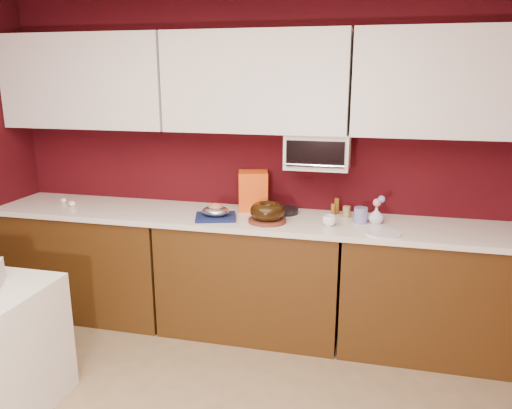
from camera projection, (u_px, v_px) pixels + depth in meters
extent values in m
cube|color=#3D080D|center=(261.00, 162.00, 3.83)|extent=(4.00, 0.02, 2.50)
cube|color=#44280D|center=(93.00, 261.00, 4.05)|extent=(1.31, 0.58, 0.86)
cube|color=#44280D|center=(252.00, 277.00, 3.75)|extent=(1.31, 0.58, 0.86)
cube|color=#44280D|center=(438.00, 294.00, 3.44)|extent=(1.31, 0.58, 0.86)
cube|color=white|center=(251.00, 219.00, 3.63)|extent=(4.00, 0.62, 0.04)
cube|color=white|center=(88.00, 82.00, 3.83)|extent=(1.31, 0.33, 0.70)
cube|color=white|center=(256.00, 82.00, 3.53)|extent=(1.31, 0.33, 0.70)
cube|color=white|center=(456.00, 83.00, 3.22)|extent=(1.31, 0.33, 0.70)
cube|color=white|center=(318.00, 151.00, 3.56)|extent=(0.45, 0.30, 0.25)
cube|color=black|center=(315.00, 154.00, 3.41)|extent=(0.40, 0.02, 0.18)
cylinder|color=silver|center=(314.00, 165.00, 3.42)|extent=(0.42, 0.02, 0.02)
cylinder|color=brown|center=(267.00, 220.00, 3.49)|extent=(0.34, 0.34, 0.02)
torus|color=black|center=(267.00, 211.00, 3.47)|extent=(0.26, 0.26, 0.10)
cube|color=#141E4B|center=(216.00, 217.00, 3.58)|extent=(0.34, 0.31, 0.02)
ellipsoid|color=silver|center=(216.00, 211.00, 3.57)|extent=(0.20, 0.17, 0.07)
ellipsoid|color=#BD7656|center=(216.00, 208.00, 3.56)|extent=(0.12, 0.11, 0.07)
cube|color=red|center=(253.00, 191.00, 3.79)|extent=(0.26, 0.24, 0.30)
cylinder|color=black|center=(284.00, 211.00, 3.71)|extent=(0.26, 0.26, 0.04)
imported|color=white|center=(329.00, 220.00, 3.40)|extent=(0.10, 0.10, 0.09)
cylinder|color=navy|center=(361.00, 215.00, 3.46)|extent=(0.11, 0.11, 0.11)
imported|color=silver|center=(376.00, 214.00, 3.45)|extent=(0.10, 0.10, 0.13)
sphere|color=pink|center=(377.00, 203.00, 3.43)|extent=(0.06, 0.06, 0.06)
sphere|color=#8498D4|center=(382.00, 199.00, 3.44)|extent=(0.05, 0.05, 0.05)
cylinder|color=white|center=(383.00, 233.00, 3.23)|extent=(0.25, 0.25, 0.01)
cylinder|color=#8E5A19|center=(333.00, 210.00, 3.65)|extent=(0.04, 0.04, 0.09)
cylinder|color=olive|center=(346.00, 212.00, 3.60)|extent=(0.06, 0.06, 0.08)
ellipsoid|color=white|center=(72.00, 204.00, 3.90)|extent=(0.07, 0.06, 0.05)
ellipsoid|color=white|center=(64.00, 200.00, 4.02)|extent=(0.06, 0.05, 0.04)
cylinder|color=brown|center=(337.00, 206.00, 3.69)|extent=(0.04, 0.04, 0.12)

